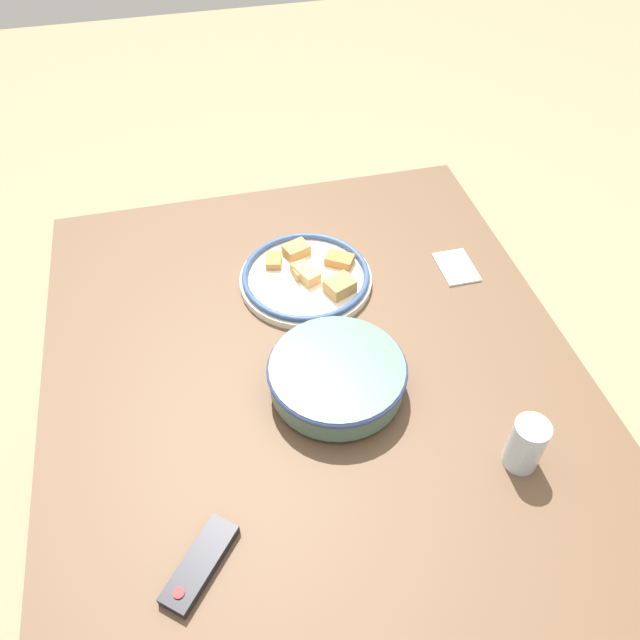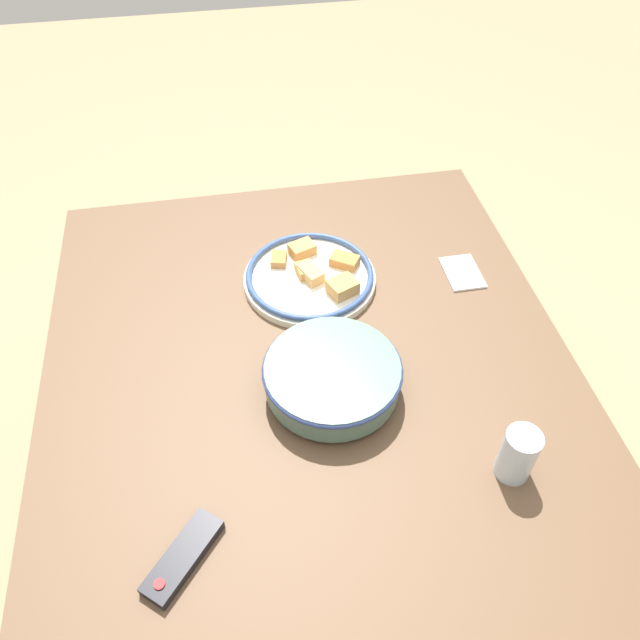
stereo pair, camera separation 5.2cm
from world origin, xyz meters
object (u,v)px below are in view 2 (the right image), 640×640
Objects in this scene: noodle_bowl at (332,376)px; food_plate at (311,276)px; drinking_glass at (518,454)px; tv_remote at (183,557)px.

food_plate is (0.32, -0.01, -0.03)m from noodle_bowl.
drinking_glass is at bearing -153.92° from food_plate.
drinking_glass is (-0.55, -0.27, 0.04)m from food_plate.
tv_remote is (-0.61, 0.31, -0.01)m from food_plate.
noodle_bowl is 2.47× the size of drinking_glass.
drinking_glass is at bearing -129.78° from noodle_bowl.
food_plate is 0.61m from drinking_glass.
tv_remote is at bearing 95.66° from drinking_glass.
noodle_bowl is 0.32m from food_plate.
food_plate is at bearing 26.08° from drinking_glass.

